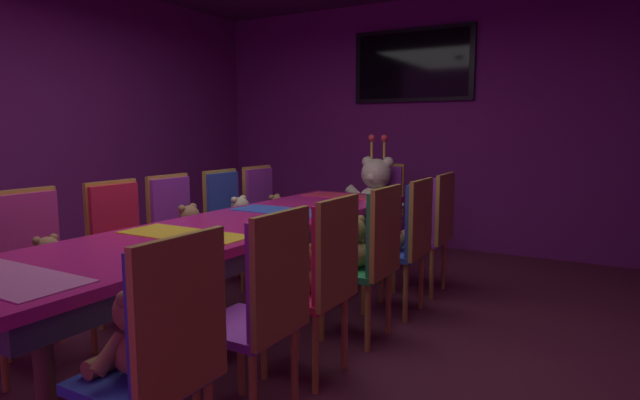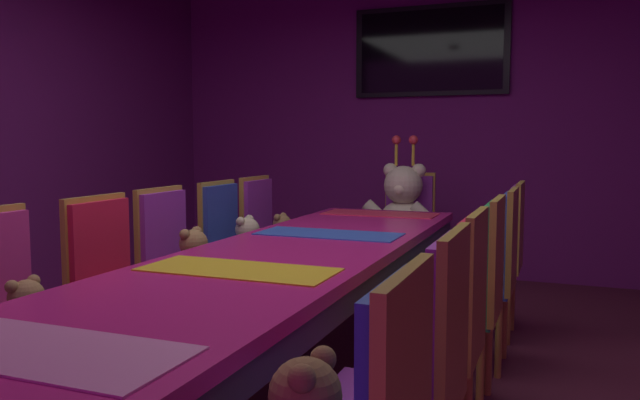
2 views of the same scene
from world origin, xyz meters
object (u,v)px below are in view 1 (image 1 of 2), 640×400
Objects in this scene: chair_left_1 at (34,256)px; teddy_left_4 at (241,217)px; banquet_table at (240,234)px; teddy_right_0 at (137,336)px; chair_left_4 at (228,215)px; teddy_left_1 at (49,262)px; teddy_right_2 at (302,272)px; chair_left_2 at (121,238)px; chair_right_2 at (325,271)px; teddy_right_3 at (353,246)px; teddy_right_4 at (391,234)px; chair_left_3 at (176,226)px; chair_right_5 at (435,221)px; wall_tv at (412,65)px; throne_chair at (382,202)px; chair_left_5 at (264,207)px; chair_right_4 at (410,234)px; chair_right_3 at (374,249)px; teddy_right_5 at (418,223)px; king_teddy_bear at (376,191)px; chair_right_1 at (267,298)px; teddy_left_3 at (190,228)px; teddy_left_5 at (276,211)px.

teddy_left_4 is (0.16, 1.72, -0.00)m from chair_left_1.
banquet_table is 1.55m from teddy_right_0.
chair_left_4 is (-0.82, 0.85, -0.06)m from banquet_table.
teddy_left_1 is 1.47m from teddy_right_2.
chair_left_2 is 1.00× the size of chair_right_2.
teddy_right_4 is at bearing -92.73° from teddy_right_3.
chair_left_3 is at bearing -20.57° from teddy_right_2.
chair_right_5 is at bearing 59.59° from banquet_table.
chair_right_2 is 0.71× the size of wall_tv.
throne_chair reaches higher than teddy_left_1.
chair_left_5 is 1.75m from chair_right_4.
teddy_right_4 is 0.31× the size of throne_chair.
teddy_right_2 is at bearing 75.36° from chair_right_3.
chair_right_2 is (0.15, 1.10, -0.00)m from teddy_right_0.
teddy_right_3 is at bearing -90.41° from teddy_right_0.
chair_left_2 is 3.48× the size of teddy_right_5.
wall_tv is (-0.84, 1.68, 1.45)m from chair_right_5.
chair_left_4 is (0.02, 1.72, 0.00)m from chair_left_1.
chair_left_1 is 1.20× the size of king_teddy_bear.
chair_left_4 is at bearing -45.82° from chair_right_1.
chair_left_2 reaches higher than teddy_left_1.
teddy_right_0 reaches higher than banquet_table.
chair_right_1 and chair_right_2 have the same top height.
teddy_right_0 is 1.22× the size of teddy_right_5.
king_teddy_bear reaches higher than throne_chair.
teddy_left_3 is at bearing 159.54° from banquet_table.
chair_left_4 is (-0.12, 1.72, 0.02)m from teddy_left_1.
chair_left_2 is at bearing 19.39° from chair_right_3.
banquet_table is 12.37× the size of teddy_left_5.
chair_left_1 and chair_left_4 have the same top height.
teddy_right_5 is (1.50, 1.71, -0.02)m from chair_left_2.
chair_left_1 is 0.14m from teddy_left_1.
banquet_table is 3.58× the size of chair_right_5.
teddy_right_5 is at bearing 1.69° from chair_left_5.
teddy_left_4 is at bearing 0.39° from teddy_right_4.
teddy_right_5 is at bearing -90.81° from teddy_right_0.
chair_left_2 is 2.56m from king_teddy_bear.
chair_left_3 is 1.00× the size of chair_right_5.
teddy_right_4 is 0.37× the size of king_teddy_bear.
teddy_right_4 is at bearing -78.07° from chair_right_3.
chair_right_4 is at bearing -91.84° from chair_right_2.
teddy_right_4 reaches higher than teddy_right_5.
teddy_left_5 is at bearing 116.20° from banquet_table.
chair_right_3 is at bearing 23.79° from king_teddy_bear.
chair_left_3 is at bearing 35.12° from chair_right_5.
teddy_left_5 is 1.15m from throne_chair.
chair_right_5 is at bearing -104.07° from teddy_right_4.
chair_left_2 is (-0.11, 0.59, 0.02)m from teddy_left_1.
teddy_right_2 is 2.69m from throne_chair.
teddy_left_4 is 2.77m from wall_tv.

